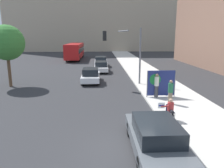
{
  "coord_description": "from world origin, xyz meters",
  "views": [
    {
      "loc": [
        -1.16,
        -8.2,
        4.65
      ],
      "look_at": [
        -0.38,
        6.71,
        1.29
      ],
      "focal_mm": 35.0,
      "sensor_mm": 36.0,
      "label": 1
    }
  ],
  "objects": [
    {
      "name": "city_bus_on_road",
      "position": [
        -6.12,
        35.03,
        1.76
      ],
      "size": [
        2.57,
        12.19,
        3.04
      ],
      "color": "red",
      "rests_on": "ground_plane"
    },
    {
      "name": "protest_banner",
      "position": [
        3.28,
        7.32,
        1.19
      ],
      "size": [
        2.13,
        0.06,
        1.98
      ],
      "color": "slate",
      "rests_on": "sidewalk_curb"
    },
    {
      "name": "jogger_on_sidewalk",
      "position": [
        3.46,
        5.6,
        0.96
      ],
      "size": [
        0.34,
        0.34,
        1.62
      ],
      "rotation": [
        0.0,
        0.0,
        3.61
      ],
      "color": "#756651",
      "rests_on": "sidewalk_curb"
    },
    {
      "name": "seated_protester",
      "position": [
        2.55,
        2.69,
        0.79
      ],
      "size": [
        0.91,
        0.77,
        1.21
      ],
      "rotation": [
        0.0,
        0.0,
        0.15
      ],
      "color": "#474C56",
      "rests_on": "sidewalk_curb"
    },
    {
      "name": "car_on_road_distant",
      "position": [
        -1.12,
        24.8,
        0.74
      ],
      "size": [
        1.84,
        4.42,
        1.49
      ],
      "color": "white",
      "rests_on": "ground_plane"
    },
    {
      "name": "car_on_road_midblock",
      "position": [
        -1.1,
        19.73,
        0.69
      ],
      "size": [
        1.71,
        4.46,
        1.37
      ],
      "color": "white",
      "rests_on": "ground_plane"
    },
    {
      "name": "ground_plane",
      "position": [
        0.0,
        0.0,
        0.0
      ],
      "size": [
        160.0,
        160.0,
        0.0
      ],
      "primitive_type": "plane",
      "color": "#303033"
    },
    {
      "name": "traffic_light_pole",
      "position": [
        1.19,
        11.72,
        3.68
      ],
      "size": [
        3.55,
        3.32,
        5.16
      ],
      "color": "slate",
      "rests_on": "sidewalk_curb"
    },
    {
      "name": "sidewalk_curb",
      "position": [
        4.29,
        15.0,
        0.07
      ],
      "size": [
        4.42,
        90.0,
        0.14
      ],
      "primitive_type": "cube",
      "color": "beige",
      "rests_on": "ground_plane"
    },
    {
      "name": "street_tree_near_curb",
      "position": [
        -9.49,
        11.95,
        3.98
      ],
      "size": [
        3.15,
        3.15,
        5.57
      ],
      "color": "brown",
      "rests_on": "ground_plane"
    },
    {
      "name": "pedestrian_behind",
      "position": [
        2.94,
        7.24,
        1.05
      ],
      "size": [
        0.34,
        0.34,
        1.77
      ],
      "rotation": [
        0.0,
        0.0,
        3.87
      ],
      "color": "#424247",
      "rests_on": "sidewalk_curb"
    },
    {
      "name": "car_on_road_nearest",
      "position": [
        -2.16,
        13.33,
        0.71
      ],
      "size": [
        1.74,
        4.14,
        1.43
      ],
      "color": "white",
      "rests_on": "ground_plane"
    },
    {
      "name": "parked_car_curbside",
      "position": [
        1.0,
        -0.26,
        0.7
      ],
      "size": [
        1.87,
        4.71,
        1.37
      ],
      "color": "#565B60",
      "rests_on": "ground_plane"
    }
  ]
}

